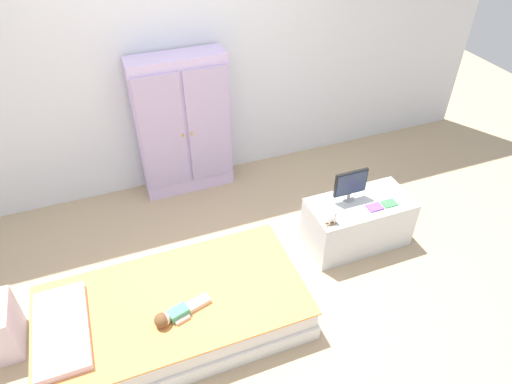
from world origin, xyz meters
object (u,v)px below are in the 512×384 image
(tv_stand, at_px, (357,222))
(book_purple, at_px, (375,207))
(book_green, at_px, (389,203))
(doll, at_px, (172,315))
(bed, at_px, (174,313))
(wardrobe, at_px, (183,126))
(tv_monitor, at_px, (351,184))
(rocking_horse_toy, at_px, (333,219))

(tv_stand, height_order, book_purple, book_purple)
(book_purple, height_order, book_green, book_purple)
(doll, distance_m, book_purple, 1.73)
(bed, distance_m, book_green, 1.84)
(bed, bearing_deg, doll, -100.09)
(wardrobe, bearing_deg, doll, -107.08)
(bed, distance_m, book_purple, 1.70)
(tv_monitor, bearing_deg, doll, -162.03)
(wardrobe, height_order, book_green, wardrobe)
(tv_monitor, relative_size, rocking_horse_toy, 2.54)
(bed, xyz_separation_m, book_purple, (1.67, 0.19, 0.30))
(wardrobe, distance_m, tv_stand, 1.74)
(bed, relative_size, wardrobe, 1.35)
(bed, xyz_separation_m, tv_monitor, (1.53, 0.35, 0.45))
(rocking_horse_toy, distance_m, book_purple, 0.40)
(bed, bearing_deg, tv_stand, 9.97)
(rocking_horse_toy, bearing_deg, tv_monitor, 38.61)
(doll, height_order, tv_stand, tv_stand)
(tv_monitor, relative_size, book_purple, 2.29)
(wardrobe, bearing_deg, book_purple, -49.12)
(book_green, bearing_deg, wardrobe, 133.95)
(bed, height_order, book_green, book_green)
(wardrobe, height_order, book_purple, wardrobe)
(bed, bearing_deg, tv_monitor, 13.03)
(rocking_horse_toy, height_order, book_green, rocking_horse_toy)
(doll, xyz_separation_m, book_purple, (1.70, 0.34, 0.12))
(book_purple, bearing_deg, tv_stand, 123.65)
(bed, height_order, doll, doll)
(tv_stand, bearing_deg, rocking_horse_toy, -158.10)
(bed, xyz_separation_m, wardrobe, (0.49, 1.54, 0.52))
(tv_monitor, xyz_separation_m, book_purple, (0.14, -0.17, -0.15))
(bed, height_order, wardrobe, wardrobe)
(doll, relative_size, book_green, 3.37)
(book_purple, bearing_deg, wardrobe, 130.88)
(book_purple, xyz_separation_m, book_green, (0.13, 0.00, -0.00))
(bed, relative_size, book_green, 15.53)
(doll, distance_m, tv_monitor, 1.65)
(rocking_horse_toy, relative_size, book_green, 0.95)
(tv_stand, relative_size, book_green, 7.27)
(book_green, bearing_deg, bed, -174.04)
(wardrobe, xyz_separation_m, book_green, (1.31, -1.36, -0.23))
(tv_stand, distance_m, rocking_horse_toy, 0.45)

